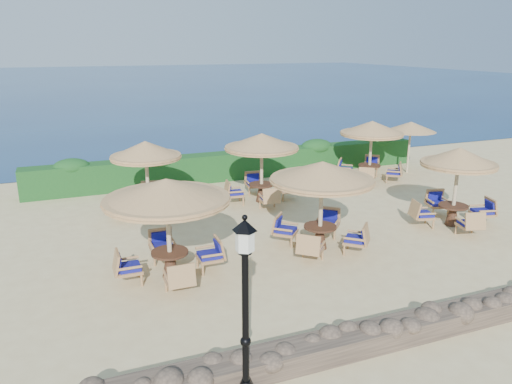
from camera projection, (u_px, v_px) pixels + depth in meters
name	position (u px, v px, depth m)	size (l,w,h in m)	color
ground	(311.00, 231.00, 16.21)	(120.00, 120.00, 0.00)	beige
sea	(105.00, 82.00, 78.60)	(160.00, 160.00, 0.00)	navy
hedge	(237.00, 165.00, 22.45)	(18.00, 0.90, 1.20)	#143F19
stone_wall	(447.00, 319.00, 10.62)	(15.00, 0.65, 0.44)	brown
lamp_post	(245.00, 322.00, 8.01)	(0.44, 0.44, 3.31)	black
extra_parasol	(411.00, 127.00, 22.97)	(2.30, 2.30, 2.41)	#C8B48D
cafe_set_0	(167.00, 207.00, 12.51)	(3.23, 3.23, 2.65)	#C8B48D
cafe_set_1	(322.00, 188.00, 14.32)	(3.03, 3.03, 2.65)	#C8B48D
cafe_set_2	(457.00, 176.00, 16.25)	(2.89, 2.89, 2.65)	#C8B48D
cafe_set_3	(146.00, 165.00, 17.27)	(2.71, 2.67, 2.65)	#C8B48D
cafe_set_4	(262.00, 155.00, 18.73)	(2.86, 2.86, 2.65)	#C8B48D
cafe_set_5	(371.00, 140.00, 21.71)	(2.75, 2.75, 2.65)	#C8B48D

